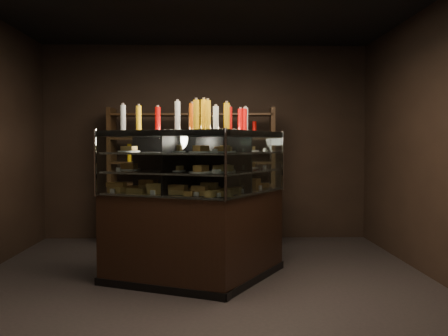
{
  "coord_description": "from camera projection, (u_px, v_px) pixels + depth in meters",
  "views": [
    {
      "loc": [
        0.09,
        -5.28,
        1.46
      ],
      "look_at": [
        0.22,
        -0.21,
        1.23
      ],
      "focal_mm": 40.0,
      "sensor_mm": 36.0,
      "label": 1
    }
  ],
  "objects": [
    {
      "name": "room_shell",
      "position": [
        203.0,
        99.0,
        5.24
      ],
      "size": [
        5.02,
        5.02,
        3.01
      ],
      "color": "black",
      "rests_on": "ground"
    },
    {
      "name": "back_shelving",
      "position": [
        192.0,
        203.0,
        7.35
      ],
      "size": [
        2.44,
        0.55,
        2.0
      ],
      "rotation": [
        0.0,
        0.0,
        -0.06
      ],
      "color": "black",
      "rests_on": "ground"
    },
    {
      "name": "bottles_top",
      "position": [
        201.0,
        117.0,
        5.26
      ],
      "size": [
        1.47,
        1.12,
        0.3
      ],
      "color": "#B20C0A",
      "rests_on": "display_case"
    },
    {
      "name": "food_display",
      "position": [
        201.0,
        170.0,
        5.28
      ],
      "size": [
        1.64,
        1.26,
        0.49
      ],
      "color": "#B68741",
      "rests_on": "display_case"
    },
    {
      "name": "ground",
      "position": [
        203.0,
        281.0,
        5.33
      ],
      "size": [
        5.0,
        5.0,
        0.0
      ],
      "primitive_type": "plane",
      "color": "black",
      "rests_on": "ground"
    },
    {
      "name": "potted_conifer",
      "position": [
        241.0,
        237.0,
        5.7
      ],
      "size": [
        0.34,
        0.34,
        0.72
      ],
      "rotation": [
        0.0,
        0.0,
        0.11
      ],
      "color": "black",
      "rests_on": "ground"
    },
    {
      "name": "display_case",
      "position": [
        201.0,
        232.0,
        5.31
      ],
      "size": [
        2.07,
        1.66,
        1.62
      ],
      "rotation": [
        0.0,
        0.0,
        0.32
      ],
      "color": "black",
      "rests_on": "ground"
    }
  ]
}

